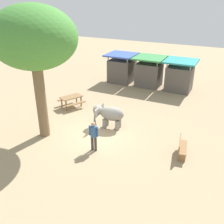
{
  "coord_description": "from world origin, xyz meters",
  "views": [
    {
      "loc": [
        6.53,
        -11.36,
        7.47
      ],
      "look_at": [
        0.21,
        1.56,
        0.8
      ],
      "focal_mm": 41.78,
      "sensor_mm": 36.0,
      "label": 1
    }
  ],
  "objects_px": {
    "person_handler": "(94,134)",
    "market_stall_teal": "(179,77)",
    "market_stall_blue": "(121,69)",
    "picnic_table_near": "(71,99)",
    "elephant": "(109,114)",
    "shade_tree_main": "(33,39)",
    "market_stall_green": "(149,73)",
    "wooden_bench": "(181,147)"
  },
  "relations": [
    {
      "from": "person_handler",
      "to": "market_stall_teal",
      "type": "bearing_deg",
      "value": -15.08
    },
    {
      "from": "picnic_table_near",
      "to": "market_stall_green",
      "type": "height_order",
      "value": "market_stall_green"
    },
    {
      "from": "market_stall_blue",
      "to": "elephant",
      "type": "bearing_deg",
      "value": -70.61
    },
    {
      "from": "wooden_bench",
      "to": "market_stall_green",
      "type": "height_order",
      "value": "market_stall_green"
    },
    {
      "from": "person_handler",
      "to": "picnic_table_near",
      "type": "relative_size",
      "value": 0.81
    },
    {
      "from": "elephant",
      "to": "shade_tree_main",
      "type": "distance_m",
      "value": 5.86
    },
    {
      "from": "wooden_bench",
      "to": "person_handler",
      "type": "bearing_deg",
      "value": -79.2
    },
    {
      "from": "shade_tree_main",
      "to": "market_stall_green",
      "type": "height_order",
      "value": "shade_tree_main"
    },
    {
      "from": "wooden_bench",
      "to": "market_stall_teal",
      "type": "xyz_separation_m",
      "value": [
        -2.31,
        9.38,
        0.67
      ]
    },
    {
      "from": "picnic_table_near",
      "to": "market_stall_teal",
      "type": "relative_size",
      "value": 0.79
    },
    {
      "from": "wooden_bench",
      "to": "market_stall_green",
      "type": "bearing_deg",
      "value": -161.96
    },
    {
      "from": "elephant",
      "to": "market_stall_green",
      "type": "height_order",
      "value": "market_stall_green"
    },
    {
      "from": "picnic_table_near",
      "to": "market_stall_teal",
      "type": "xyz_separation_m",
      "value": [
        6.02,
        6.75,
        0.55
      ]
    },
    {
      "from": "person_handler",
      "to": "shade_tree_main",
      "type": "xyz_separation_m",
      "value": [
        -3.32,
        0.17,
        4.42
      ]
    },
    {
      "from": "elephant",
      "to": "picnic_table_near",
      "type": "bearing_deg",
      "value": -29.73
    },
    {
      "from": "wooden_bench",
      "to": "picnic_table_near",
      "type": "height_order",
      "value": "wooden_bench"
    },
    {
      "from": "market_stall_blue",
      "to": "person_handler",
      "type": "bearing_deg",
      "value": -72.77
    },
    {
      "from": "elephant",
      "to": "picnic_table_near",
      "type": "height_order",
      "value": "elephant"
    },
    {
      "from": "elephant",
      "to": "wooden_bench",
      "type": "relative_size",
      "value": 1.36
    },
    {
      "from": "market_stall_blue",
      "to": "market_stall_green",
      "type": "distance_m",
      "value": 2.6
    },
    {
      "from": "wooden_bench",
      "to": "picnic_table_near",
      "type": "relative_size",
      "value": 0.72
    },
    {
      "from": "person_handler",
      "to": "elephant",
      "type": "bearing_deg",
      "value": 4.4
    },
    {
      "from": "market_stall_green",
      "to": "market_stall_blue",
      "type": "bearing_deg",
      "value": 180.0
    },
    {
      "from": "shade_tree_main",
      "to": "market_stall_green",
      "type": "xyz_separation_m",
      "value": [
        2.53,
        10.75,
        -4.22
      ]
    },
    {
      "from": "person_handler",
      "to": "shade_tree_main",
      "type": "height_order",
      "value": "shade_tree_main"
    },
    {
      "from": "picnic_table_near",
      "to": "market_stall_teal",
      "type": "distance_m",
      "value": 9.06
    },
    {
      "from": "person_handler",
      "to": "wooden_bench",
      "type": "distance_m",
      "value": 4.42
    },
    {
      "from": "picnic_table_near",
      "to": "market_stall_green",
      "type": "bearing_deg",
      "value": 179.36
    },
    {
      "from": "market_stall_teal",
      "to": "elephant",
      "type": "bearing_deg",
      "value": -105.31
    },
    {
      "from": "person_handler",
      "to": "picnic_table_near",
      "type": "xyz_separation_m",
      "value": [
        -4.2,
        4.17,
        -0.36
      ]
    },
    {
      "from": "market_stall_green",
      "to": "market_stall_teal",
      "type": "distance_m",
      "value": 2.6
    },
    {
      "from": "shade_tree_main",
      "to": "market_stall_teal",
      "type": "distance_m",
      "value": 12.64
    },
    {
      "from": "wooden_bench",
      "to": "market_stall_blue",
      "type": "distance_m",
      "value": 12.04
    },
    {
      "from": "shade_tree_main",
      "to": "wooden_bench",
      "type": "distance_m",
      "value": 9.01
    },
    {
      "from": "elephant",
      "to": "person_handler",
      "type": "height_order",
      "value": "person_handler"
    },
    {
      "from": "picnic_table_near",
      "to": "wooden_bench",
      "type": "bearing_deg",
      "value": 98.64
    },
    {
      "from": "picnic_table_near",
      "to": "market_stall_blue",
      "type": "height_order",
      "value": "market_stall_blue"
    },
    {
      "from": "person_handler",
      "to": "market_stall_blue",
      "type": "xyz_separation_m",
      "value": [
        -3.39,
        10.91,
        0.19
      ]
    },
    {
      "from": "person_handler",
      "to": "wooden_bench",
      "type": "height_order",
      "value": "person_handler"
    },
    {
      "from": "elephant",
      "to": "market_stall_teal",
      "type": "relative_size",
      "value": 0.78
    },
    {
      "from": "elephant",
      "to": "market_stall_green",
      "type": "xyz_separation_m",
      "value": [
        -0.33,
        8.31,
        0.27
      ]
    },
    {
      "from": "wooden_bench",
      "to": "market_stall_green",
      "type": "xyz_separation_m",
      "value": [
        -4.91,
        9.38,
        0.67
      ]
    }
  ]
}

